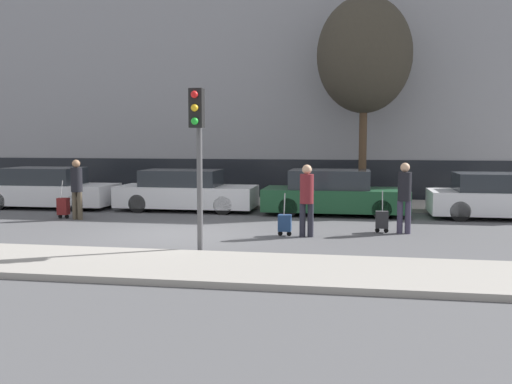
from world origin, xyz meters
The scene contains 17 objects.
ground_plane centered at (0.00, 0.00, 0.00)m, with size 80.00×80.00×0.00m, color #4C4C4F.
sidewalk_near centered at (0.00, -3.75, 0.06)m, with size 28.00×2.50×0.12m.
sidewalk_far centered at (0.00, 7.00, 0.06)m, with size 28.00×3.00×0.12m.
building_facade centered at (0.00, 10.82, 6.46)m, with size 28.00×3.29×12.94m.
parked_car_0 centered at (-6.16, 4.64, 0.66)m, with size 4.63×1.86×1.42m.
parked_car_1 centered at (-1.15, 4.75, 0.65)m, with size 4.66×1.81×1.38m.
parked_car_2 centered at (3.85, 4.57, 0.67)m, with size 4.59×1.91×1.44m.
parked_car_3 centered at (8.82, 4.51, 0.65)m, with size 4.13×1.86×1.39m.
pedestrian_left centered at (-3.73, 2.08, 1.03)m, with size 0.34×0.34×1.81m.
trolley_left centered at (-4.26, 2.21, 0.37)m, with size 0.34×0.29×1.17m.
pedestrian_center centered at (3.34, 0.23, 1.03)m, with size 0.35×0.34×1.80m.
trolley_center centered at (2.80, 0.26, 0.33)m, with size 0.34×0.29×1.08m.
pedestrian_right centered at (5.77, 1.14, 1.04)m, with size 0.35×0.34×1.82m.
trolley_right centered at (5.22, 1.18, 0.34)m, with size 0.34×0.29×1.10m.
traffic_light centered at (1.30, -2.36, 2.47)m, with size 0.28×0.47×3.45m.
parked_bicycle centered at (4.16, 6.94, 0.49)m, with size 1.77×0.06×0.96m.
bare_tree_near_crossing centered at (4.77, 7.18, 5.39)m, with size 3.37×3.37×7.35m.
Camera 1 is at (4.53, -13.80, 2.43)m, focal length 40.00 mm.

